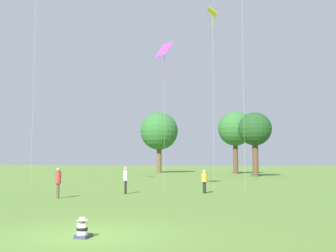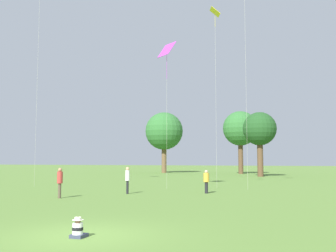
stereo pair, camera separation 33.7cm
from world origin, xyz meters
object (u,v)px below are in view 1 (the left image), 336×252
(person_standing_4, at_px, (126,177))
(distant_tree_1, at_px, (235,129))
(person_standing_3, at_px, (204,180))
(seated_toddler, at_px, (83,229))
(distant_tree_0, at_px, (255,130))
(person_standing_0, at_px, (58,180))
(kite_0, at_px, (212,20))
(distant_tree_2, at_px, (159,131))
(kite_2, at_px, (164,52))

(person_standing_4, bearing_deg, distant_tree_1, -96.87)
(person_standing_3, height_order, person_standing_4, person_standing_4)
(seated_toddler, relative_size, distant_tree_0, 0.07)
(person_standing_0, xyz_separation_m, kite_0, (7.00, 10.86, 12.53))
(person_standing_3, relative_size, distant_tree_2, 0.15)
(seated_toddler, bearing_deg, kite_0, 90.22)
(person_standing_3, relative_size, kite_2, 0.14)
(distant_tree_2, bearing_deg, kite_0, -64.41)
(person_standing_3, distance_m, kite_2, 10.72)
(seated_toddler, xyz_separation_m, person_standing_0, (-7.27, 9.81, 0.81))
(person_standing_4, distance_m, kite_0, 14.99)
(person_standing_0, distance_m, distant_tree_2, 46.27)
(person_standing_4, relative_size, distant_tree_2, 0.17)
(kite_0, height_order, kite_2, kite_0)
(person_standing_4, xyz_separation_m, distant_tree_1, (1.60, 40.04, 6.17))
(person_standing_3, xyz_separation_m, distant_tree_0, (0.80, 28.24, 5.40))
(seated_toddler, bearing_deg, kite_2, 100.69)
(kite_0, bearing_deg, person_standing_4, 170.00)
(distant_tree_0, height_order, distant_tree_1, distant_tree_1)
(kite_2, xyz_separation_m, distant_tree_0, (4.49, 25.59, -4.31))
(person_standing_0, relative_size, distant_tree_1, 0.17)
(kite_2, relative_size, distant_tree_2, 1.08)
(person_standing_4, height_order, kite_0, kite_0)
(person_standing_3, height_order, distant_tree_0, distant_tree_0)
(seated_toddler, bearing_deg, person_standing_3, 89.34)
(seated_toddler, height_order, person_standing_0, person_standing_0)
(person_standing_0, xyz_separation_m, distant_tree_2, (-9.30, 44.90, 6.16))
(person_standing_0, xyz_separation_m, kite_2, (3.62, 8.63, 9.55))
(seated_toddler, relative_size, distant_tree_2, 0.06)
(person_standing_3, bearing_deg, distant_tree_1, 55.62)
(person_standing_3, height_order, kite_2, kite_2)
(kite_2, bearing_deg, person_standing_0, -33.24)
(seated_toddler, height_order, distant_tree_0, distant_tree_0)
(seated_toddler, distance_m, kite_0, 24.60)
(distant_tree_0, bearing_deg, distant_tree_1, 112.33)
(kite_0, distance_m, kite_2, 5.03)
(seated_toddler, distance_m, distant_tree_0, 44.46)
(seated_toddler, bearing_deg, distant_tree_0, 88.40)
(person_standing_0, bearing_deg, distant_tree_2, 54.12)
(person_standing_0, height_order, kite_2, kite_2)
(seated_toddler, xyz_separation_m, distant_tree_2, (-16.57, 54.71, 6.97))
(person_standing_4, xyz_separation_m, distant_tree_0, (5.61, 30.26, 5.23))
(kite_0, height_order, distant_tree_1, kite_0)
(person_standing_3, relative_size, distant_tree_0, 0.18)
(kite_2, distance_m, distant_tree_0, 26.34)
(person_standing_4, height_order, distant_tree_1, distant_tree_1)
(person_standing_0, distance_m, kite_0, 18.00)
(kite_0, distance_m, distant_tree_0, 24.50)
(person_standing_0, height_order, person_standing_4, person_standing_0)
(person_standing_4, bearing_deg, person_standing_3, -161.82)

